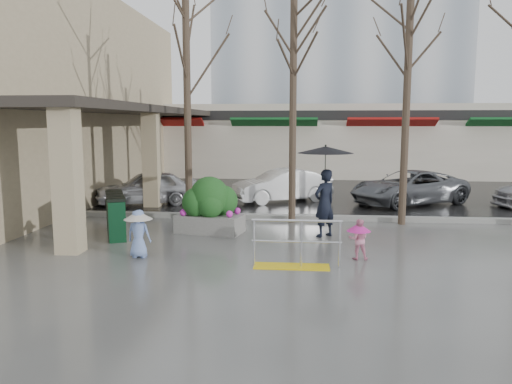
% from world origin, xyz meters
% --- Properties ---
extents(ground, '(120.00, 120.00, 0.00)m').
position_xyz_m(ground, '(0.00, 0.00, 0.00)').
color(ground, '#51514F').
rests_on(ground, ground).
extents(street_asphalt, '(120.00, 36.00, 0.01)m').
position_xyz_m(street_asphalt, '(0.00, 22.00, 0.01)').
color(street_asphalt, black).
rests_on(street_asphalt, ground).
extents(curb, '(120.00, 0.30, 0.15)m').
position_xyz_m(curb, '(0.00, 4.00, 0.07)').
color(curb, gray).
rests_on(curb, ground).
extents(near_building, '(6.00, 18.00, 8.00)m').
position_xyz_m(near_building, '(-9.00, 8.00, 4.00)').
color(near_building, tan).
rests_on(near_building, ground).
extents(canopy_slab, '(2.80, 18.00, 0.25)m').
position_xyz_m(canopy_slab, '(-4.80, 8.00, 3.62)').
color(canopy_slab, '#2D2823').
rests_on(canopy_slab, pillar_front).
extents(pillar_front, '(0.55, 0.55, 3.50)m').
position_xyz_m(pillar_front, '(-3.90, -0.50, 1.75)').
color(pillar_front, tan).
rests_on(pillar_front, ground).
extents(pillar_back, '(0.55, 0.55, 3.50)m').
position_xyz_m(pillar_back, '(-3.90, 6.00, 1.75)').
color(pillar_back, tan).
rests_on(pillar_back, ground).
extents(storefront_row, '(34.00, 6.74, 4.00)m').
position_xyz_m(storefront_row, '(2.00, 17.97, 2.01)').
color(storefront_row, beige).
rests_on(storefront_row, ground).
extents(office_tower, '(18.00, 12.00, 25.00)m').
position_xyz_m(office_tower, '(4.00, 30.00, 12.50)').
color(office_tower, '#8C99A8').
rests_on(office_tower, ground).
extents(handrail, '(1.90, 0.50, 1.03)m').
position_xyz_m(handrail, '(1.36, -1.20, 0.38)').
color(handrail, yellow).
rests_on(handrail, ground).
extents(tree_west, '(3.20, 3.20, 6.80)m').
position_xyz_m(tree_west, '(-2.00, 3.60, 5.08)').
color(tree_west, '#382B21').
rests_on(tree_west, ground).
extents(tree_midwest, '(3.20, 3.20, 7.00)m').
position_xyz_m(tree_midwest, '(1.20, 3.60, 5.23)').
color(tree_midwest, '#382B21').
rests_on(tree_midwest, ground).
extents(tree_mideast, '(3.20, 3.20, 6.50)m').
position_xyz_m(tree_mideast, '(4.50, 3.60, 4.86)').
color(tree_mideast, '#382B21').
rests_on(tree_mideast, ground).
extents(woman, '(1.49, 1.49, 2.46)m').
position_xyz_m(woman, '(2.10, 1.73, 1.52)').
color(woman, black).
rests_on(woman, ground).
extents(child_pink, '(0.54, 0.54, 0.91)m').
position_xyz_m(child_pink, '(2.77, -0.46, 0.53)').
color(child_pink, pink).
rests_on(child_pink, ground).
extents(child_blue, '(0.65, 0.65, 1.10)m').
position_xyz_m(child_blue, '(-2.16, -0.76, 0.66)').
color(child_blue, '#718CC8').
rests_on(child_blue, ground).
extents(planter, '(1.95, 1.28, 1.57)m').
position_xyz_m(planter, '(-1.03, 1.94, 0.75)').
color(planter, slate).
rests_on(planter, ground).
extents(news_boxes, '(1.22, 2.03, 1.13)m').
position_xyz_m(news_boxes, '(-3.54, 1.42, 0.56)').
color(news_boxes, '#0B341B').
rests_on(news_boxes, ground).
extents(car_a, '(3.98, 2.67, 1.26)m').
position_xyz_m(car_a, '(-4.26, 6.44, 0.63)').
color(car_a, '#B8B8BD').
rests_on(car_a, ground).
extents(car_b, '(4.01, 2.95, 1.26)m').
position_xyz_m(car_b, '(0.72, 7.53, 0.63)').
color(car_b, silver).
rests_on(car_b, ground).
extents(car_c, '(4.97, 4.10, 1.26)m').
position_xyz_m(car_c, '(5.46, 7.39, 0.63)').
color(car_c, slate).
rests_on(car_c, ground).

